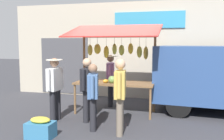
# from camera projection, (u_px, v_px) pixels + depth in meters

# --- Properties ---
(ground_plane) EXTENTS (40.00, 40.00, 0.00)m
(ground_plane) POSITION_uv_depth(u_px,v_px,m) (115.00, 113.00, 7.23)
(ground_plane) COLOR #38383D
(street_backdrop) EXTENTS (9.00, 0.30, 3.40)m
(street_backdrop) POSITION_uv_depth(u_px,v_px,m) (129.00, 50.00, 9.17)
(street_backdrop) COLOR #B2A893
(street_backdrop) RESTS_ON ground
(market_stall) EXTENTS (2.50, 1.46, 2.50)m
(market_stall) POSITION_uv_depth(u_px,v_px,m) (115.00, 58.00, 7.12)
(market_stall) COLOR brown
(market_stall) RESTS_ON ground
(vendor_with_sunhat) EXTENTS (0.41, 0.68, 1.60)m
(vendor_with_sunhat) POSITION_uv_depth(u_px,v_px,m) (110.00, 76.00, 7.94)
(vendor_with_sunhat) COLOR #232328
(vendor_with_sunhat) RESTS_ON ground
(shopper_with_ponytail) EXTENTS (0.29, 0.69, 1.63)m
(shopper_with_ponytail) POSITION_uv_depth(u_px,v_px,m) (120.00, 91.00, 5.46)
(shopper_with_ponytail) COLOR #726656
(shopper_with_ponytail) RESTS_ON ground
(shopper_in_striped_shirt) EXTENTS (0.33, 0.64, 1.51)m
(shopper_in_striped_shirt) POSITION_uv_depth(u_px,v_px,m) (93.00, 93.00, 5.76)
(shopper_in_striped_shirt) COLOR #232328
(shopper_in_striped_shirt) RESTS_ON ground
(shopper_with_shopping_bag) EXTENTS (0.24, 0.69, 1.60)m
(shopper_with_shopping_bag) POSITION_uv_depth(u_px,v_px,m) (87.00, 85.00, 6.39)
(shopper_with_shopping_bag) COLOR #232328
(shopper_with_shopping_bag) RESTS_ON ground
(shopper_in_grey_tee) EXTENTS (0.41, 0.69, 1.59)m
(shopper_in_grey_tee) POSITION_uv_depth(u_px,v_px,m) (55.00, 84.00, 6.40)
(shopper_in_grey_tee) COLOR #232328
(shopper_in_grey_tee) RESTS_ON ground
(produce_crate_near) EXTENTS (0.57, 0.39, 0.44)m
(produce_crate_near) POSITION_uv_depth(u_px,v_px,m) (41.00, 128.00, 5.32)
(produce_crate_near) COLOR teal
(produce_crate_near) RESTS_ON ground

